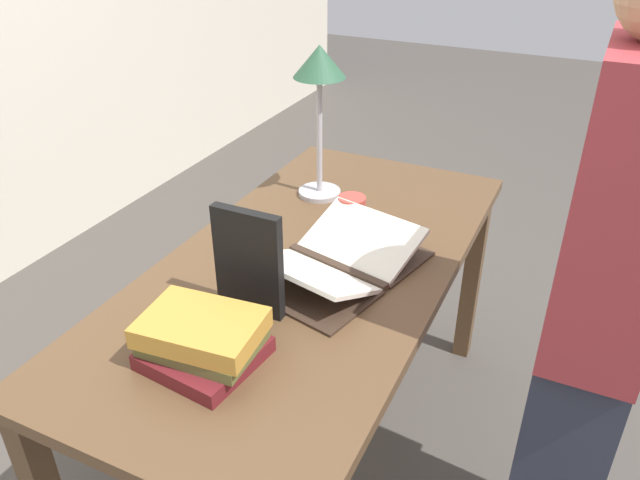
{
  "coord_description": "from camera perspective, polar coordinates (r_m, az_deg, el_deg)",
  "views": [
    {
      "loc": [
        -1.31,
        -0.66,
        1.68
      ],
      "look_at": [
        -0.0,
        -0.03,
        0.84
      ],
      "focal_mm": 35.0,
      "sensor_mm": 36.0,
      "label": 1
    }
  ],
  "objects": [
    {
      "name": "open_book",
      "position": [
        1.68,
        1.56,
        -1.97
      ],
      "size": [
        0.54,
        0.44,
        0.09
      ],
      "rotation": [
        0.0,
        0.0,
        -0.24
      ],
      "color": "#38281E",
      "rests_on": "reading_desk"
    },
    {
      "name": "reading_desk",
      "position": [
        1.79,
        -0.95,
        -4.53
      ],
      "size": [
        1.56,
        0.76,
        0.76
      ],
      "color": "brown",
      "rests_on": "ground_plane"
    },
    {
      "name": "coffee_mug",
      "position": [
        1.9,
        2.9,
        2.7
      ],
      "size": [
        0.11,
        0.09,
        0.09
      ],
      "rotation": [
        0.0,
        0.0,
        0.39
      ],
      "color": "#B74238",
      "rests_on": "reading_desk"
    },
    {
      "name": "person_reader",
      "position": [
        1.55,
        23.58,
        -7.64
      ],
      "size": [
        0.36,
        0.21,
        1.61
      ],
      "rotation": [
        0.0,
        0.0,
        3.14
      ],
      "color": "#2D3342",
      "rests_on": "ground_plane"
    },
    {
      "name": "ground_plane",
      "position": [
        2.23,
        -0.8,
        -18.72
      ],
      "size": [
        12.0,
        12.0,
        0.0
      ],
      "primitive_type": "plane",
      "color": "#47423D"
    },
    {
      "name": "reading_lamp",
      "position": [
        1.97,
        -0.05,
        14.47
      ],
      "size": [
        0.16,
        0.16,
        0.5
      ],
      "color": "#ADADB2",
      "rests_on": "reading_desk"
    },
    {
      "name": "book_standing_upright",
      "position": [
        1.48,
        -6.56,
        -2.05
      ],
      "size": [
        0.03,
        0.18,
        0.27
      ],
      "rotation": [
        0.0,
        0.0,
        -0.0
      ],
      "color": "black",
      "rests_on": "reading_desk"
    },
    {
      "name": "book_stack_tall",
      "position": [
        1.39,
        -10.67,
        -8.98
      ],
      "size": [
        0.24,
        0.27,
        0.11
      ],
      "color": "maroon",
      "rests_on": "reading_desk"
    }
  ]
}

